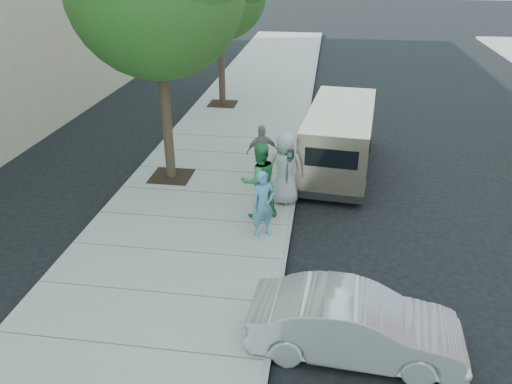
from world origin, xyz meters
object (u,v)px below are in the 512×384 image
van (340,138)px  person_striped_polo (262,152)px  person_gray_shirt (285,168)px  person_officer (263,204)px  sedan (355,325)px  person_green_shirt (259,181)px  parking_meter (287,165)px

van → person_striped_polo: (-2.23, -1.16, -0.12)m
van → person_striped_polo: van is taller
person_gray_shirt → person_striped_polo: size_ratio=1.24×
person_officer → sedan: bearing=-95.2°
person_green_shirt → person_gray_shirt: (0.56, 0.84, -0.00)m
person_green_shirt → person_striped_polo: 2.40m
person_green_shirt → person_gray_shirt: size_ratio=1.00×
parking_meter → person_green_shirt: person_green_shirt is taller
van → sedan: 7.88m
person_striped_polo → person_green_shirt: bearing=77.2°
parking_meter → van: 3.20m
person_officer → person_striped_polo: 3.30m
sedan → person_gray_shirt: bearing=21.4°
person_officer → person_striped_polo: person_officer is taller
van → person_officer: van is taller
sedan → person_gray_shirt: 5.45m
sedan → person_green_shirt: (-2.24, 4.32, 0.54)m
parking_meter → sedan: parking_meter is taller
parking_meter → sedan: size_ratio=0.44×
person_striped_polo → parking_meter: bearing=98.2°
sedan → person_gray_shirt: (-1.68, 5.16, 0.54)m
van → sedan: van is taller
person_striped_polo → van: bearing=-171.0°
person_officer → person_gray_shirt: person_gray_shirt is taller
person_officer → person_green_shirt: size_ratio=0.83×
person_officer → person_gray_shirt: 1.78m
sedan → person_gray_shirt: person_gray_shirt is taller
person_officer → person_striped_polo: bearing=62.1°
sedan → van: bearing=5.2°
parking_meter → person_officer: 1.65m
parking_meter → person_gray_shirt: 0.26m
parking_meter → sedan: bearing=-52.9°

